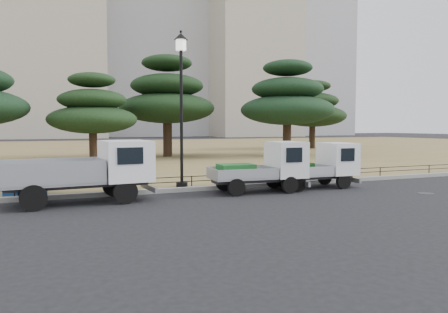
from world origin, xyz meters
name	(u,v)px	position (x,y,z in m)	size (l,w,h in m)	color
ground	(248,200)	(0.00, 0.00, 0.00)	(220.00, 220.00, 0.00)	black
lawn	(111,150)	(0.00, 30.60, 0.07)	(120.00, 56.00, 0.15)	olive
curb	(218,187)	(0.00, 2.60, 0.08)	(120.00, 0.25, 0.16)	gray
truck_large	(88,168)	(-4.82, 1.58, 1.08)	(4.56, 2.06, 1.94)	black
truck_kei_front	(265,167)	(1.40, 1.44, 0.91)	(3.56, 1.73, 1.83)	black
truck_kei_rear	(320,165)	(3.88, 1.57, 0.87)	(3.39, 1.58, 1.75)	black
street_lamp	(181,84)	(-1.34, 2.90, 3.98)	(0.51, 0.51, 5.66)	black
pipe_fence	(216,178)	(0.00, 2.75, 0.44)	(38.00, 0.04, 0.40)	black
tarp_pile	(27,183)	(-6.65, 3.34, 0.51)	(1.38, 1.04, 0.89)	#14449C
manhole	(426,193)	(6.50, -1.20, 0.01)	(0.60, 0.60, 0.01)	#2D2D30
pine_center_left	(92,111)	(-3.18, 15.63, 3.37)	(5.48, 5.48, 5.57)	black
pine_center_right	(167,98)	(2.50, 18.90, 4.48)	(7.05, 7.05, 7.48)	black
pine_east_near	(287,101)	(11.42, 16.65, 4.38)	(7.25, 7.25, 7.32)	black
pine_east_far	(312,109)	(19.23, 24.77, 4.11)	(6.83, 6.83, 6.86)	black
tower_center_left	(44,2)	(-5.00, 85.00, 27.50)	(22.00, 20.00, 55.00)	#AAA08C
tower_east	(250,35)	(40.00, 82.00, 24.00)	(20.00, 18.00, 48.00)	#AAA08C
tower_far_east	(297,4)	(58.00, 90.00, 35.00)	(24.00, 20.00, 70.00)	#A0A0A5
radio_tower	(351,24)	(72.00, 85.00, 30.04)	(1.80, 1.80, 63.00)	#D83F33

